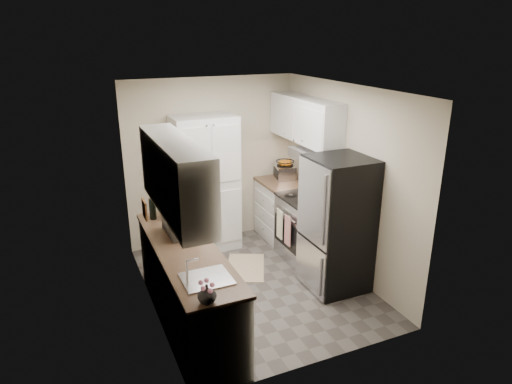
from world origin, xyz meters
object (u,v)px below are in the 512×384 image
Objects in this scene: microwave at (181,222)px; electric_range at (306,227)px; wine_bottle at (152,206)px; toaster_oven at (284,172)px; pantry_cabinet at (206,184)px; refrigerator at (337,224)px.

electric_range is at bearing -79.52° from microwave.
toaster_oven is at bearing 20.23° from wine_bottle.
toaster_oven is at bearing 0.69° from pantry_cabinet.
wine_bottle reaches higher than toaster_oven.
wine_bottle is (-2.11, 0.12, 0.61)m from electric_range.
wine_bottle is (-2.08, 0.92, 0.24)m from refrigerator.
toaster_oven is (2.23, 0.82, -0.06)m from wine_bottle.
electric_range is at bearing -38.22° from pantry_cabinet.
refrigerator is (-0.03, -0.80, 0.37)m from electric_range.
pantry_cabinet reaches higher than microwave.
pantry_cabinet reaches higher than refrigerator.
pantry_cabinet is 1.29m from toaster_oven.
toaster_oven is (1.29, 0.02, 0.03)m from pantry_cabinet.
wine_bottle is at bearing 18.56° from microwave.
pantry_cabinet is 5.46× the size of toaster_oven.
wine_bottle is (-0.21, 0.55, 0.03)m from microwave.
microwave is (-1.91, -0.43, 0.57)m from electric_range.
refrigerator reaches higher than toaster_oven.
pantry_cabinet is 6.05× the size of wine_bottle.
electric_range is at bearing -85.32° from toaster_oven.
microwave reaches higher than toaster_oven.
pantry_cabinet is at bearing 141.78° from electric_range.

